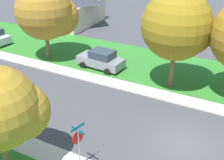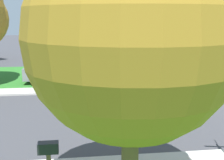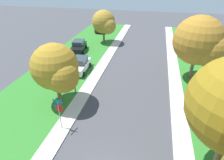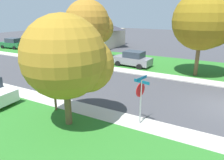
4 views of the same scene
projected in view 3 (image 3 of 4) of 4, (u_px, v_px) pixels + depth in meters
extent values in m
cube|color=beige|center=(176.00, 92.00, 20.37)|extent=(1.40, 56.00, 0.10)
cube|color=beige|center=(91.00, 82.00, 22.17)|extent=(1.40, 56.00, 0.10)
cube|color=#2D7528|center=(54.00, 78.00, 23.08)|extent=(8.00, 56.00, 0.08)
cylinder|color=#9E9EA3|center=(60.00, 116.00, 15.08)|extent=(0.07, 0.07, 2.60)
cylinder|color=red|center=(59.00, 108.00, 14.75)|extent=(0.75, 0.20, 0.76)
cylinder|color=white|center=(59.00, 108.00, 14.77)|extent=(0.65, 0.15, 0.67)
cylinder|color=red|center=(59.00, 108.00, 14.77)|extent=(0.53, 0.12, 0.55)
cube|color=#0F5B84|center=(57.00, 101.00, 14.40)|extent=(0.90, 0.22, 0.16)
cube|color=#0F5B84|center=(58.00, 103.00, 14.50)|extent=(0.22, 0.90, 0.16)
cube|color=gray|center=(203.00, 102.00, 17.75)|extent=(2.13, 4.43, 0.76)
cube|color=#2D3842|center=(205.00, 96.00, 17.23)|extent=(1.76, 2.22, 0.68)
cylinder|color=black|center=(191.00, 96.00, 19.28)|extent=(0.29, 0.66, 0.64)
cylinder|color=black|center=(211.00, 99.00, 18.82)|extent=(0.29, 0.66, 0.64)
cylinder|color=black|center=(193.00, 112.00, 17.06)|extent=(0.29, 0.66, 0.64)
cylinder|color=black|center=(215.00, 116.00, 16.60)|extent=(0.29, 0.66, 0.64)
cube|color=#1E6033|center=(190.00, 35.00, 36.48)|extent=(2.16, 4.44, 0.76)
cube|color=#2D3842|center=(191.00, 31.00, 35.95)|extent=(1.77, 2.23, 0.68)
cylinder|color=black|center=(183.00, 35.00, 37.92)|extent=(0.29, 0.66, 0.64)
cylinder|color=black|center=(193.00, 35.00, 37.71)|extent=(0.29, 0.66, 0.64)
cylinder|color=black|center=(186.00, 39.00, 35.62)|extent=(0.29, 0.66, 0.64)
cylinder|color=black|center=(196.00, 39.00, 35.41)|extent=(0.29, 0.66, 0.64)
cube|color=white|center=(80.00, 66.00, 24.42)|extent=(1.99, 4.37, 0.76)
cube|color=#2D3842|center=(80.00, 60.00, 24.24)|extent=(1.69, 2.17, 0.68)
cylinder|color=black|center=(84.00, 74.00, 23.33)|extent=(0.27, 0.65, 0.64)
cylinder|color=black|center=(69.00, 73.00, 23.61)|extent=(0.27, 0.65, 0.64)
cylinder|color=black|center=(90.00, 65.00, 25.62)|extent=(0.27, 0.65, 0.64)
cylinder|color=black|center=(77.00, 64.00, 25.89)|extent=(0.27, 0.65, 0.64)
cube|color=black|center=(79.00, 47.00, 30.50)|extent=(2.41, 4.52, 0.76)
cube|color=#2D3842|center=(78.00, 43.00, 30.32)|extent=(1.89, 2.31, 0.68)
cylinder|color=black|center=(83.00, 53.00, 29.46)|extent=(0.33, 0.67, 0.64)
cylinder|color=black|center=(71.00, 53.00, 29.58)|extent=(0.33, 0.67, 0.64)
cylinder|color=black|center=(86.00, 47.00, 31.78)|extent=(0.33, 0.67, 0.64)
cylinder|color=black|center=(75.00, 47.00, 31.90)|extent=(0.33, 0.67, 0.64)
cube|color=maroon|center=(102.00, 29.00, 40.48)|extent=(2.16, 4.44, 0.76)
cube|color=#2D3842|center=(103.00, 25.00, 40.29)|extent=(1.77, 2.23, 0.68)
cylinder|color=black|center=(104.00, 33.00, 39.32)|extent=(0.29, 0.66, 0.64)
cylinder|color=black|center=(96.00, 32.00, 39.79)|extent=(0.29, 0.66, 0.64)
cylinder|color=black|center=(108.00, 29.00, 41.53)|extent=(0.29, 0.66, 0.64)
cylinder|color=black|center=(101.00, 29.00, 42.01)|extent=(0.29, 0.66, 0.64)
cube|color=silver|center=(187.00, 50.00, 29.55)|extent=(2.25, 4.47, 0.76)
cube|color=#2D3842|center=(187.00, 46.00, 29.04)|extent=(1.81, 2.26, 0.68)
cylinder|color=black|center=(180.00, 49.00, 31.09)|extent=(0.31, 0.66, 0.64)
cylinder|color=black|center=(192.00, 50.00, 30.59)|extent=(0.31, 0.66, 0.64)
cylinder|color=black|center=(180.00, 54.00, 28.89)|extent=(0.31, 0.66, 0.64)
cylinder|color=black|center=(192.00, 56.00, 28.39)|extent=(0.31, 0.66, 0.64)
cylinder|color=brown|center=(219.00, 153.00, 11.59)|extent=(0.36, 0.36, 3.31)
cylinder|color=brown|center=(192.00, 68.00, 22.34)|extent=(0.36, 0.36, 2.83)
sphere|color=#A37124|center=(198.00, 40.00, 20.73)|extent=(5.31, 5.31, 5.31)
sphere|color=#A37124|center=(210.00, 50.00, 20.15)|extent=(3.71, 3.71, 3.71)
cylinder|color=brown|center=(59.00, 92.00, 18.42)|extent=(0.36, 0.36, 2.30)
sphere|color=#A27A22|center=(55.00, 67.00, 17.13)|extent=(4.22, 4.22, 4.22)
sphere|color=#A27A22|center=(62.00, 76.00, 16.67)|extent=(2.95, 2.95, 2.95)
cylinder|color=brown|center=(104.00, 36.00, 34.23)|extent=(0.36, 0.36, 2.28)
sphere|color=olive|center=(104.00, 22.00, 33.00)|extent=(3.95, 3.95, 3.95)
sphere|color=olive|center=(108.00, 26.00, 32.57)|extent=(2.76, 2.76, 2.76)
cube|color=brown|center=(75.00, 89.00, 20.05)|extent=(0.10, 0.10, 1.05)
cube|color=black|center=(75.00, 83.00, 19.73)|extent=(0.24, 0.48, 0.26)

